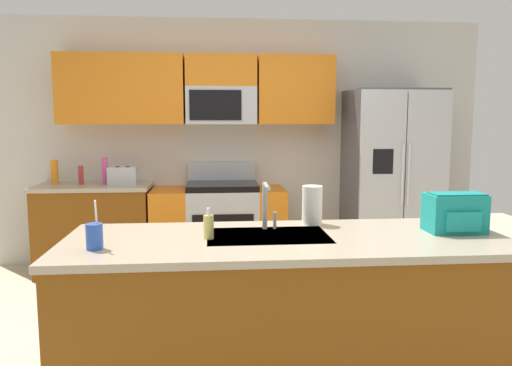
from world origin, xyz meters
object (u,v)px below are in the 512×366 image
object	(u,v)px
bottle_pink	(105,171)
sink_faucet	(266,202)
pepper_mill	(81,175)
bottle_orange	(55,172)
refrigerator	(391,180)
toaster	(123,176)
soap_dispenser	(209,226)
paper_towel_roll	(312,205)
drink_cup_blue	(94,236)
range_oven	(219,227)
backpack	(455,212)

from	to	relation	value
bottle_pink	sink_faucet	bearing A→B (deg)	-58.05
pepper_mill	bottle_orange	xyz separation A→B (m)	(-0.27, 0.05, 0.03)
refrigerator	toaster	distance (m)	2.75
refrigerator	soap_dispenser	xyz separation A→B (m)	(-1.88, -2.33, 0.04)
toaster	bottle_pink	size ratio (longest dim) A/B	1.03
toaster	paper_towel_roll	size ratio (longest dim) A/B	1.17
toaster	soap_dispenser	size ratio (longest dim) A/B	1.65
drink_cup_blue	sink_faucet	bearing A→B (deg)	21.93
range_oven	paper_towel_roll	world-z (taller)	paper_towel_roll
bottle_orange	sink_faucet	size ratio (longest dim) A/B	0.87
range_oven	bottle_pink	distance (m)	1.28
soap_dispenser	paper_towel_roll	world-z (taller)	paper_towel_roll
paper_towel_roll	bottle_orange	bearing A→B (deg)	135.95
paper_towel_roll	refrigerator	bearing A→B (deg)	58.19
pepper_mill	sink_faucet	bearing A→B (deg)	-53.69
refrigerator	toaster	size ratio (longest dim) A/B	6.61
range_oven	bottle_orange	bearing A→B (deg)	178.41
refrigerator	sink_faucet	size ratio (longest dim) A/B	6.56
refrigerator	backpack	distance (m)	2.34
paper_towel_roll	toaster	bearing A→B (deg)	126.63
range_oven	sink_faucet	world-z (taller)	sink_faucet
drink_cup_blue	paper_towel_roll	distance (m)	1.31
refrigerator	soap_dispenser	size ratio (longest dim) A/B	10.88
sink_faucet	range_oven	bearing A→B (deg)	96.53
refrigerator	toaster	world-z (taller)	refrigerator
range_oven	sink_faucet	bearing A→B (deg)	-83.47
drink_cup_blue	paper_towel_roll	xyz separation A→B (m)	(1.21, 0.50, 0.05)
bottle_pink	backpack	distance (m)	3.43
sink_faucet	soap_dispenser	distance (m)	0.40
backpack	bottle_pink	bearing A→B (deg)	136.09
sink_faucet	drink_cup_blue	size ratio (longest dim) A/B	1.13
soap_dispenser	drink_cup_blue	bearing A→B (deg)	-162.92
refrigerator	sink_faucet	bearing A→B (deg)	-125.81
range_oven	bottle_orange	size ratio (longest dim) A/B	5.56
pepper_mill	paper_towel_roll	size ratio (longest dim) A/B	0.79
toaster	refrigerator	bearing A→B (deg)	-0.41
bottle_orange	paper_towel_roll	xyz separation A→B (m)	(2.19, -2.12, -0.00)
toaster	backpack	bearing A→B (deg)	-45.29
range_oven	refrigerator	world-z (taller)	refrigerator
bottle_orange	soap_dispenser	size ratio (longest dim) A/B	1.44
drink_cup_blue	soap_dispenser	xyz separation A→B (m)	(0.57, 0.17, 0.00)
backpack	refrigerator	bearing A→B (deg)	78.53
range_oven	paper_towel_roll	distance (m)	2.23
bottle_pink	soap_dispenser	world-z (taller)	bottle_pink
backpack	pepper_mill	bearing A→B (deg)	138.91
bottle_pink	paper_towel_roll	size ratio (longest dim) A/B	1.14
range_oven	refrigerator	xyz separation A→B (m)	(1.80, -0.07, 0.48)
pepper_mill	bottle_pink	distance (m)	0.24
toaster	soap_dispenser	xyz separation A→B (m)	(0.87, -2.35, -0.02)
bottle_orange	toaster	bearing A→B (deg)	-8.11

